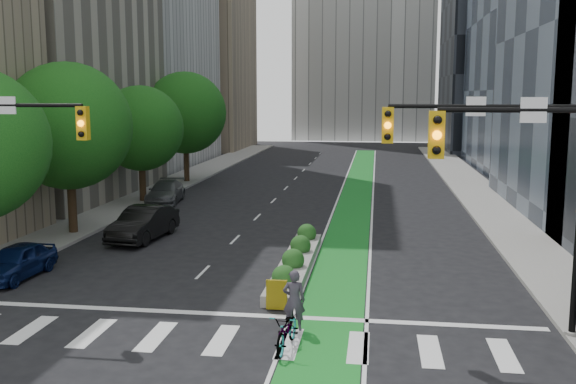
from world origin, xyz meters
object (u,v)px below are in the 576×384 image
(median_planter, at_px, (296,260))
(bicycle, at_px, (287,330))
(cyclist, at_px, (294,300))
(parked_car_left_mid, at_px, (143,223))
(parked_car_left_near, at_px, (16,261))
(parked_car_left_far, at_px, (166,192))

(median_planter, relative_size, bicycle, 4.94)
(median_planter, height_order, cyclist, cyclist)
(parked_car_left_mid, bearing_deg, cyclist, -45.39)
(parked_car_left_near, relative_size, parked_car_left_mid, 0.80)
(parked_car_left_near, height_order, parked_car_left_far, parked_car_left_far)
(parked_car_left_near, xyz_separation_m, parked_car_left_far, (0.00, 18.01, 0.04))
(bicycle, relative_size, parked_car_left_mid, 0.42)
(bicycle, distance_m, parked_car_left_far, 26.24)
(median_planter, bearing_deg, bicycle, -84.57)
(bicycle, distance_m, cyclist, 1.53)
(median_planter, xyz_separation_m, parked_car_left_far, (-10.70, 15.17, 0.35))
(parked_car_left_mid, relative_size, parked_car_left_far, 1.00)
(parked_car_left_near, xyz_separation_m, parked_car_left_mid, (2.50, 7.20, 0.14))
(parked_car_left_mid, bearing_deg, median_planter, -21.93)
(bicycle, height_order, cyclist, cyclist)
(median_planter, bearing_deg, parked_car_left_near, -165.14)
(median_planter, distance_m, cyclist, 7.00)
(bicycle, height_order, parked_car_left_near, parked_car_left_near)
(bicycle, height_order, parked_car_left_mid, parked_car_left_mid)
(bicycle, bearing_deg, cyclist, 96.03)
(parked_car_left_near, bearing_deg, median_planter, 17.32)
(bicycle, xyz_separation_m, parked_car_left_mid, (-9.00, 12.77, 0.27))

